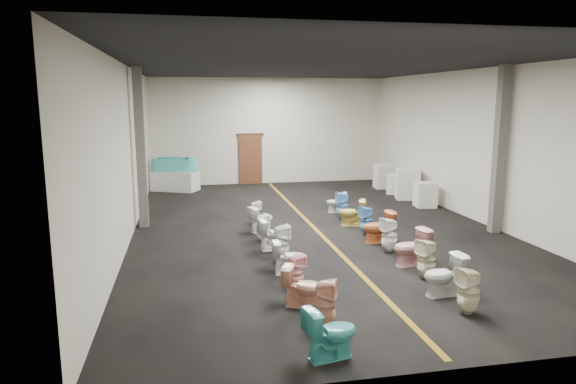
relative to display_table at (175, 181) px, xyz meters
name	(u,v)px	position (x,y,z in m)	size (l,w,h in m)	color
floor	(313,227)	(3.97, -6.86, -0.39)	(16.00, 16.00, 0.00)	black
ceiling	(315,66)	(3.97, -6.86, 4.11)	(16.00, 16.00, 0.00)	black
wall_back	(268,131)	(3.97, 1.14, 1.86)	(10.00, 10.00, 0.00)	beige
wall_front	(467,207)	(3.97, -14.86, 1.86)	(10.00, 10.00, 0.00)	beige
wall_left	(127,152)	(-1.03, -6.86, 1.86)	(16.00, 16.00, 0.00)	beige
wall_right	(477,145)	(8.97, -6.86, 1.86)	(16.00, 16.00, 0.00)	beige
aisle_stripe	(313,227)	(3.97, -6.86, -0.39)	(0.12, 15.60, 0.01)	brown
back_door	(250,159)	(3.17, 1.08, 0.66)	(1.00, 0.10, 2.10)	#562D19
door_frame	(250,134)	(3.17, 1.09, 1.73)	(1.15, 0.08, 0.10)	#331C11
column_left	(141,148)	(-0.78, -5.86, 1.86)	(0.25, 0.25, 4.50)	#59544C
column_right	(499,151)	(8.72, -8.36, 1.86)	(0.25, 0.25, 4.50)	#59544C
display_table	(175,181)	(0.00, 0.00, 0.00)	(1.77, 0.89, 0.79)	silver
bathtub	(175,164)	(0.00, 0.00, 0.68)	(1.80, 1.02, 0.55)	#3EB3AB
appliance_crate_a	(425,195)	(8.37, -4.89, 0.02)	(0.65, 0.65, 0.83)	silver
appliance_crate_b	(407,184)	(8.37, -3.43, 0.16)	(0.80, 0.80, 1.10)	silver
appliance_crate_c	(396,184)	(8.37, -2.36, -0.01)	(0.67, 0.67, 0.76)	silver
appliance_crate_d	(383,176)	(8.37, -1.11, 0.10)	(0.69, 0.69, 0.98)	silver
toilet_left_0	(331,332)	(2.37, -14.23, -0.01)	(0.43, 0.76, 0.78)	teal
toilet_left_1	(324,304)	(2.53, -13.30, 0.02)	(0.37, 0.38, 0.82)	tan
toilet_left_2	(303,287)	(2.40, -12.37, -0.03)	(0.41, 0.72, 0.73)	#EFAE8D
toilet_left_3	(296,272)	(2.45, -11.56, -0.04)	(0.32, 0.32, 0.70)	#EFA4A7
toilet_left_4	(289,257)	(2.50, -10.61, -0.04)	(0.39, 0.69, 0.71)	white
toilet_left_5	(281,244)	(2.48, -9.81, 0.03)	(0.38, 0.39, 0.85)	silver
toilet_left_6	(274,234)	(2.49, -8.84, -0.01)	(0.43, 0.76, 0.77)	white
toilet_left_7	(262,227)	(2.33, -7.99, -0.04)	(0.32, 0.32, 0.70)	white
toilet_left_8	(261,219)	(2.44, -7.08, -0.04)	(0.40, 0.70, 0.72)	white
toilet_left_9	(255,213)	(2.38, -6.24, -0.05)	(0.31, 0.32, 0.69)	white
toilet_right_0	(469,291)	(5.08, -13.24, 0.02)	(0.37, 0.38, 0.82)	beige
toilet_right_1	(444,275)	(5.09, -12.38, 0.00)	(0.44, 0.78, 0.79)	silver
toilet_right_2	(426,259)	(5.18, -11.47, 0.02)	(0.38, 0.38, 0.83)	beige
toilet_right_3	(411,247)	(5.24, -10.61, 0.02)	(0.46, 0.80, 0.82)	#DE9D9B
toilet_right_4	(389,235)	(5.15, -9.59, 0.03)	(0.38, 0.39, 0.84)	white
toilet_right_5	(378,227)	(5.21, -8.74, 0.01)	(0.46, 0.80, 0.81)	#CB6732
toilet_right_6	(367,220)	(5.18, -7.94, 0.00)	(0.35, 0.36, 0.78)	#6EA9E5
toilet_right_7	(352,213)	(5.10, -6.93, -0.01)	(0.43, 0.76, 0.78)	#DCC155
toilet_right_8	(343,206)	(5.08, -6.09, 0.03)	(0.38, 0.39, 0.84)	#76BBED
toilet_right_9	(336,202)	(5.16, -5.16, -0.06)	(0.37, 0.65, 0.67)	white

